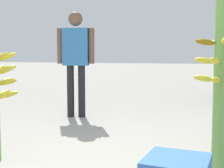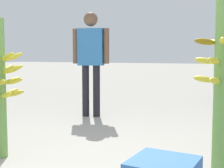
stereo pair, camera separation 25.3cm
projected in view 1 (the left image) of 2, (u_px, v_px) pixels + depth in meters
name	position (u px, v px, depth m)	size (l,w,h in m)	color
banana_stalk_center	(222.00, 80.00, 2.33)	(0.43, 0.42, 1.46)	#6B9E47
vendor_person	(76.00, 54.00, 4.75)	(0.57, 0.29, 1.61)	black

